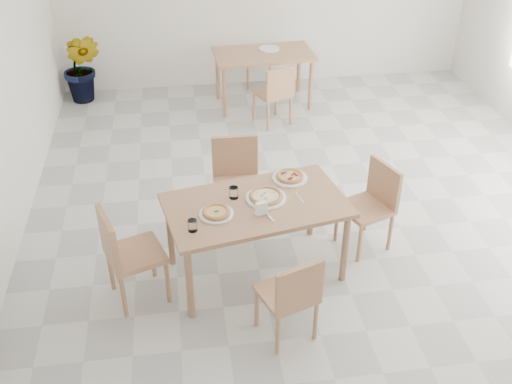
{
  "coord_description": "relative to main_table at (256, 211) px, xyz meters",
  "views": [
    {
      "loc": [
        -1.38,
        -5.04,
        3.62
      ],
      "look_at": [
        -0.78,
        -0.89,
        0.87
      ],
      "focal_mm": 42.0,
      "sensor_mm": 36.0,
      "label": 1
    }
  ],
  "objects": [
    {
      "name": "main_table",
      "position": [
        0.0,
        0.0,
        0.0
      ],
      "size": [
        1.67,
        1.14,
        0.75
      ],
      "rotation": [
        0.0,
        0.0,
        0.19
      ],
      "color": "#A87B56",
      "rests_on": "ground"
    },
    {
      "name": "chair_south",
      "position": [
        0.15,
        -0.84,
        -0.2
      ],
      "size": [
        0.51,
        0.51,
        0.81
      ],
      "rotation": [
        0.0,
        0.0,
        3.48
      ],
      "color": "tan",
      "rests_on": "ground"
    },
    {
      "name": "chair_north",
      "position": [
        -0.08,
        0.81,
        -0.14
      ],
      "size": [
        0.46,
        0.46,
        0.91
      ],
      "rotation": [
        0.0,
        0.0,
        -0.03
      ],
      "color": "tan",
      "rests_on": "ground"
    },
    {
      "name": "chair_west",
      "position": [
        -1.12,
        -0.2,
        -0.15
      ],
      "size": [
        0.57,
        0.57,
        0.9
      ],
      "rotation": [
        0.0,
        0.0,
        1.91
      ],
      "color": "tan",
      "rests_on": "ground"
    },
    {
      "name": "chair_east",
      "position": [
        1.14,
        0.27,
        -0.18
      ],
      "size": [
        0.54,
        0.54,
        0.85
      ],
      "rotation": [
        0.0,
        0.0,
        -1.2
      ],
      "color": "tan",
      "rests_on": "ground"
    },
    {
      "name": "plate_margherita",
      "position": [
        -0.35,
        -0.12,
        0.09
      ],
      "size": [
        0.29,
        0.29,
        0.02
      ],
      "primitive_type": "cylinder",
      "color": "white",
      "rests_on": "main_table"
    },
    {
      "name": "plate_mushroom",
      "position": [
        0.09,
        0.05,
        0.09
      ],
      "size": [
        0.35,
        0.35,
        0.02
      ],
      "primitive_type": "cylinder",
      "color": "white",
      "rests_on": "main_table"
    },
    {
      "name": "plate_pepperoni",
      "position": [
        0.36,
        0.34,
        0.09
      ],
      "size": [
        0.32,
        0.32,
        0.02
      ],
      "primitive_type": "cylinder",
      "color": "white",
      "rests_on": "main_table"
    },
    {
      "name": "pizza_margherita",
      "position": [
        -0.35,
        -0.12,
        0.11
      ],
      "size": [
        0.28,
        0.28,
        0.03
      ],
      "rotation": [
        0.0,
        0.0,
        -0.2
      ],
      "color": "tan",
      "rests_on": "plate_margherita"
    },
    {
      "name": "pizza_mushroom",
      "position": [
        0.09,
        0.05,
        0.11
      ],
      "size": [
        0.37,
        0.37,
        0.03
      ],
      "rotation": [
        0.0,
        0.0,
        -0.33
      ],
      "color": "tan",
      "rests_on": "plate_mushroom"
    },
    {
      "name": "pizza_pepperoni",
      "position": [
        0.36,
        0.34,
        0.11
      ],
      "size": [
        0.27,
        0.27,
        0.03
      ],
      "rotation": [
        0.0,
        0.0,
        -0.1
      ],
      "color": "tan",
      "rests_on": "plate_pepperoni"
    },
    {
      "name": "tumbler_a",
      "position": [
        -0.55,
        -0.31,
        0.13
      ],
      "size": [
        0.07,
        0.07,
        0.1
      ],
      "primitive_type": "cylinder",
      "color": "white",
      "rests_on": "main_table"
    },
    {
      "name": "tumbler_b",
      "position": [
        -0.18,
        0.11,
        0.13
      ],
      "size": [
        0.08,
        0.08,
        0.1
      ],
      "primitive_type": "cylinder",
      "color": "white",
      "rests_on": "main_table"
    },
    {
      "name": "napkin_holder",
      "position": [
        0.02,
        -0.17,
        0.14
      ],
      "size": [
        0.12,
        0.08,
        0.12
      ],
      "rotation": [
        0.0,
        0.0,
        0.25
      ],
      "color": "silver",
      "rests_on": "main_table"
    },
    {
      "name": "fork_a",
      "position": [
        0.38,
        0.03,
        0.08
      ],
      "size": [
        0.05,
        0.18,
        0.01
      ],
      "primitive_type": "cube",
      "rotation": [
        0.0,
        0.0,
        0.22
      ],
      "color": "silver",
      "rests_on": "main_table"
    },
    {
      "name": "fork_b",
      "position": [
        0.08,
        -0.2,
        0.08
      ],
      "size": [
        0.07,
        0.16,
        0.01
      ],
      "primitive_type": "cube",
      "rotation": [
        0.0,
        0.0,
        0.34
      ],
      "color": "silver",
      "rests_on": "main_table"
    },
    {
      "name": "second_table",
      "position": [
        0.62,
        3.58,
        -0.01
      ],
      "size": [
        1.37,
        0.84,
        0.75
      ],
      "rotation": [
        0.0,
        0.0,
        0.06
      ],
      "color": "tan",
      "rests_on": "ground"
    },
    {
      "name": "chair_back_s",
      "position": [
        0.68,
        2.9,
        -0.19
      ],
      "size": [
        0.54,
        0.54,
        0.83
      ],
      "rotation": [
        0.0,
        0.0,
        3.54
      ],
      "color": "tan",
      "rests_on": "ground"
    },
    {
      "name": "chair_back_n",
      "position": [
        0.63,
        4.35,
        -0.21
      ],
      "size": [
        0.4,
        0.4,
        0.78
      ],
      "rotation": [
        0.0,
        0.0,
        0.03
      ],
      "color": "tan",
      "rests_on": "ground"
    },
    {
      "name": "plate_empty",
      "position": [
        0.72,
        3.7,
        0.09
      ],
      "size": [
        0.28,
        0.28,
        0.02
      ],
      "primitive_type": "cylinder",
      "color": "white",
      "rests_on": "second_table"
    },
    {
      "name": "potted_plant",
      "position": [
        -1.87,
        4.04,
        -0.17
      ],
      "size": [
        0.66,
        0.59,
        1.0
      ],
      "primitive_type": "imported",
      "rotation": [
        0.0,
        0.0,
        -0.3
      ],
      "color": "#235F1C",
      "rests_on": "ground"
    }
  ]
}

